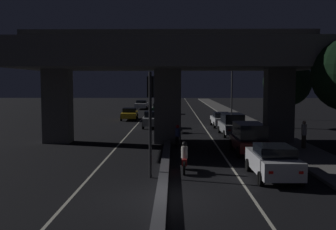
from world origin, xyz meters
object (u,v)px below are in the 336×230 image
car_dark_red_second (250,138)px  car_white_fourth (221,119)px  car_dark_green_third_oncoming (159,108)px  car_taxi_yellow_second_oncoming (130,114)px  motorcycle_black_filtering_mid (178,137)px  car_white_lead (273,161)px  car_silver_lead_oncoming (152,119)px  pedestrian_on_sidewalk (304,134)px  street_lamp (230,76)px  car_white_fourth_oncoming (142,105)px  motorcycle_red_filtering_near (184,159)px  car_silver_third (232,124)px  motorcycle_white_filtering_far (176,126)px  traffic_light_left_of_median (150,106)px

car_dark_red_second → car_white_fourth: bearing=-0.5°
car_dark_red_second → car_dark_green_third_oncoming: (-6.68, 31.04, -0.22)m
car_taxi_yellow_second_oncoming → car_dark_green_third_oncoming: car_dark_green_third_oncoming is taller
car_white_fourth → motorcycle_black_filtering_mid: motorcycle_black_filtering_mid is taller
car_white_lead → car_silver_lead_oncoming: car_silver_lead_oncoming is taller
car_silver_lead_oncoming → car_taxi_yellow_second_oncoming: size_ratio=0.88×
car_white_lead → car_dark_green_third_oncoming: 37.88m
car_dark_green_third_oncoming → pedestrian_on_sidewalk: 31.65m
car_dark_green_third_oncoming → street_lamp: bearing=54.6°
car_white_fourth_oncoming → motorcycle_red_filtering_near: bearing=8.4°
car_silver_third → motorcycle_black_filtering_mid: car_silver_third is taller
car_white_fourth → motorcycle_white_filtering_far: 6.54m
car_silver_third → car_white_fourth: 6.33m
street_lamp → pedestrian_on_sidewalk: bearing=-86.4°
car_dark_red_second → car_dark_green_third_oncoming: bearing=11.8°
motorcycle_black_filtering_mid → motorcycle_red_filtering_near: bearing=-173.9°
motorcycle_white_filtering_far → car_white_lead: bearing=-162.9°
car_silver_third → motorcycle_black_filtering_mid: bearing=140.2°
car_taxi_yellow_second_oncoming → car_dark_red_second: bearing=21.3°
traffic_light_left_of_median → car_dark_green_third_oncoming: 37.28m
car_white_lead → car_white_fourth: 21.01m
car_silver_lead_oncoming → pedestrian_on_sidewalk: (10.38, -12.89, 0.27)m
motorcycle_red_filtering_near → street_lamp: bearing=-9.2°
traffic_light_left_of_median → car_silver_lead_oncoming: bearing=92.9°
motorcycle_white_filtering_far → pedestrian_on_sidewalk: 11.98m
traffic_light_left_of_median → street_lamp: size_ratio=0.54×
street_lamp → traffic_light_left_of_median: bearing=-104.4°
car_silver_third → car_silver_lead_oncoming: bearing=49.3°
traffic_light_left_of_median → pedestrian_on_sidewalk: (9.35, 7.27, -2.23)m
motorcycle_black_filtering_mid → motorcycle_white_filtering_far: 7.34m
car_silver_lead_oncoming → motorcycle_red_filtering_near: 19.33m
car_white_lead → motorcycle_red_filtering_near: (-3.96, 1.13, -0.15)m
car_silver_lead_oncoming → car_dark_green_third_oncoming: car_silver_lead_oncoming is taller
car_taxi_yellow_second_oncoming → motorcycle_red_filtering_near: bearing=9.2°
car_dark_red_second → car_taxi_yellow_second_oncoming: bearing=23.8°
traffic_light_left_of_median → motorcycle_white_filtering_far: (1.26, 16.10, -2.65)m
car_white_fourth → car_silver_lead_oncoming: size_ratio=1.00×
traffic_light_left_of_median → car_white_fourth_oncoming: (-4.31, 47.23, -2.53)m
car_white_fourth_oncoming → motorcycle_white_filtering_far: 31.62m
motorcycle_red_filtering_near → pedestrian_on_sidewalk: bearing=-48.4°
street_lamp → car_dark_green_third_oncoming: 11.87m
car_silver_lead_oncoming → car_taxi_yellow_second_oncoming: car_silver_lead_oncoming is taller
pedestrian_on_sidewalk → car_white_lead: bearing=-117.2°
car_white_fourth → car_white_fourth_oncoming: bearing=19.5°
car_dark_red_second → pedestrian_on_sidewalk: 3.84m
street_lamp → car_silver_third: (-1.99, -16.08, -4.27)m
car_white_lead → motorcycle_white_filtering_far: (-4.28, 16.23, -0.16)m
car_white_lead → car_dark_red_second: car_dark_red_second is taller
car_taxi_yellow_second_oncoming → car_silver_third: bearing=33.6°
car_taxi_yellow_second_oncoming → car_white_fourth_oncoming: bearing=177.7°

